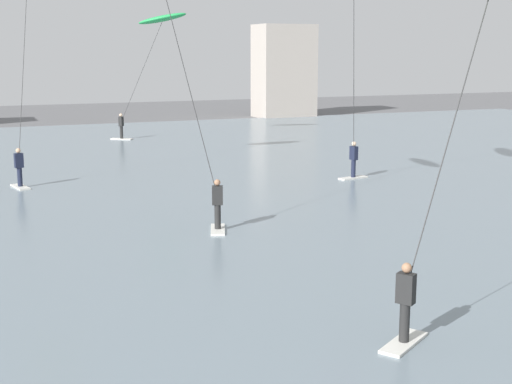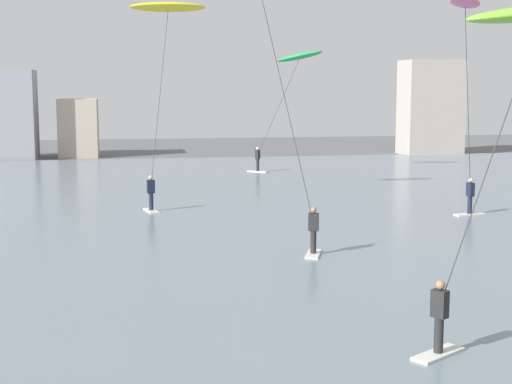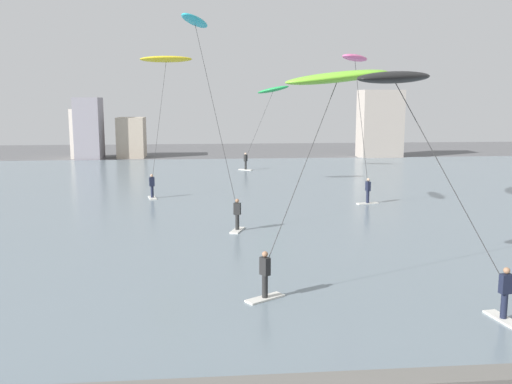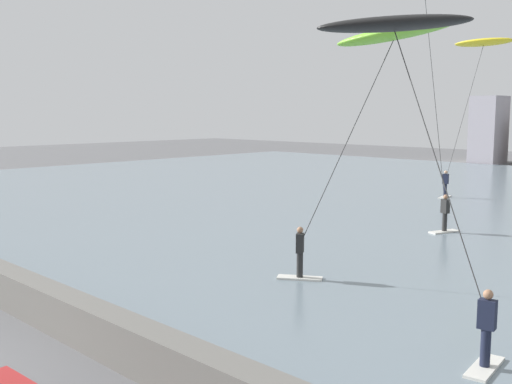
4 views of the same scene
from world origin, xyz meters
The scene contains 3 objects.
water_bay centered at (0.00, 30.85, 0.05)m, with size 84.00×52.00×0.10m, color slate.
far_shore_buildings centered at (3.77, 58.86, 3.16)m, with size 38.17×6.21×7.79m.
kitesurfer_green centered at (5.01, 44.72, 6.85)m, with size 4.60×3.55×7.96m.
Camera 1 is at (-6.90, 0.04, 5.77)m, focal length 51.62 mm.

